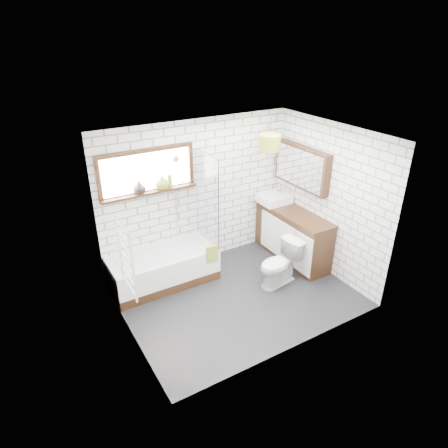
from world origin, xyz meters
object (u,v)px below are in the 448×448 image
bathtub (163,268)px  toilet (279,264)px  basin (274,198)px  pendant (270,143)px  vanity (292,235)px

bathtub → toilet: size_ratio=2.30×
bathtub → basin: basin is taller
basin → pendant: bearing=-147.2°
bathtub → vanity: vanity is taller
bathtub → vanity: 2.33m
basin → pendant: pendant is taller
pendant → toilet: bearing=-110.6°
bathtub → basin: (2.23, 0.07, 0.71)m
bathtub → toilet: 1.87m
toilet → basin: bearing=140.2°
basin → pendant: size_ratio=1.50×
vanity → basin: bearing=96.8°
vanity → toilet: size_ratio=2.17×
bathtub → pendant: (1.91, -0.14, 1.83)m
bathtub → toilet: (1.59, -0.97, 0.09)m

